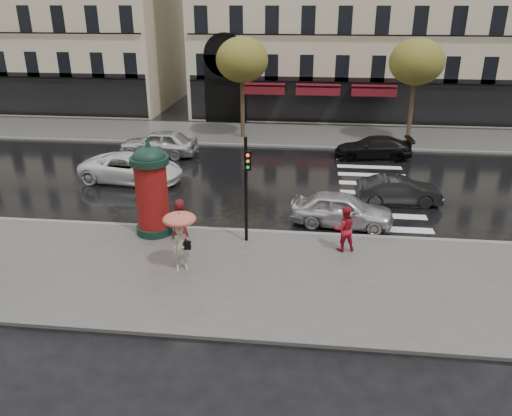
# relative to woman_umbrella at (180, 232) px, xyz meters

# --- Properties ---
(ground) EXTENTS (160.00, 160.00, 0.00)m
(ground) POSITION_rel_woman_umbrella_xyz_m (1.57, 0.40, -1.54)
(ground) COLOR black
(ground) RESTS_ON ground
(near_sidewalk) EXTENTS (90.00, 7.00, 0.12)m
(near_sidewalk) POSITION_rel_woman_umbrella_xyz_m (1.57, -0.10, -1.48)
(near_sidewalk) COLOR #474744
(near_sidewalk) RESTS_ON ground
(far_sidewalk) EXTENTS (90.00, 6.00, 0.12)m
(far_sidewalk) POSITION_rel_woman_umbrella_xyz_m (1.57, 19.40, -1.48)
(far_sidewalk) COLOR #474744
(far_sidewalk) RESTS_ON ground
(near_kerb) EXTENTS (90.00, 0.25, 0.14)m
(near_kerb) POSITION_rel_woman_umbrella_xyz_m (1.57, 3.40, -1.47)
(near_kerb) COLOR slate
(near_kerb) RESTS_ON ground
(far_kerb) EXTENTS (90.00, 0.25, 0.14)m
(far_kerb) POSITION_rel_woman_umbrella_xyz_m (1.57, 16.40, -1.47)
(far_kerb) COLOR slate
(far_kerb) RESTS_ON ground
(zebra_crossing) EXTENTS (3.60, 11.75, 0.01)m
(zebra_crossing) POSITION_rel_woman_umbrella_xyz_m (7.57, 10.00, -1.54)
(zebra_crossing) COLOR silver
(zebra_crossing) RESTS_ON ground
(tree_far_left) EXTENTS (3.40, 3.40, 6.64)m
(tree_far_left) POSITION_rel_woman_umbrella_xyz_m (-0.43, 18.40, 3.63)
(tree_far_left) COLOR #38281C
(tree_far_left) RESTS_ON ground
(tree_far_right) EXTENTS (3.40, 3.40, 6.64)m
(tree_far_right) POSITION_rel_woman_umbrella_xyz_m (10.57, 18.40, 3.63)
(tree_far_right) COLOR #38281C
(tree_far_right) RESTS_ON ground
(woman_umbrella) EXTENTS (1.12, 1.12, 2.16)m
(woman_umbrella) POSITION_rel_woman_umbrella_xyz_m (0.00, 0.00, 0.00)
(woman_umbrella) COLOR beige
(woman_umbrella) RESTS_ON near_sidewalk
(woman_red) EXTENTS (0.97, 0.84, 1.73)m
(woman_red) POSITION_rel_woman_umbrella_xyz_m (5.57, 2.10, -0.56)
(woman_red) COLOR #AA1525
(woman_red) RESTS_ON near_sidewalk
(man_burgundy) EXTENTS (0.82, 0.55, 1.65)m
(man_burgundy) POSITION_rel_woman_umbrella_xyz_m (-0.64, 2.31, -0.60)
(man_burgundy) COLOR #531015
(man_burgundy) RESTS_ON near_sidewalk
(morris_column) EXTENTS (1.48, 1.48, 3.99)m
(morris_column) POSITION_rel_woman_umbrella_xyz_m (-1.83, 2.80, 0.49)
(morris_column) COLOR black
(morris_column) RESTS_ON near_sidewalk
(traffic_light) EXTENTS (0.30, 0.40, 4.10)m
(traffic_light) POSITION_rel_woman_umbrella_xyz_m (1.92, 2.43, 1.06)
(traffic_light) COLOR black
(traffic_light) RESTS_ON near_sidewalk
(car_silver) EXTENTS (4.39, 2.22, 1.43)m
(car_silver) POSITION_rel_woman_umbrella_xyz_m (5.62, 4.60, -0.82)
(car_silver) COLOR silver
(car_silver) RESTS_ON ground
(car_darkgrey) EXTENTS (3.92, 1.57, 1.27)m
(car_darkgrey) POSITION_rel_woman_umbrella_xyz_m (8.34, 7.38, -0.91)
(car_darkgrey) COLOR black
(car_darkgrey) RESTS_ON ground
(car_white) EXTENTS (5.52, 3.08, 1.46)m
(car_white) POSITION_rel_woman_umbrella_xyz_m (-4.91, 8.93, -0.81)
(car_white) COLOR white
(car_white) RESTS_ON ground
(car_black) EXTENTS (4.58, 2.05, 1.30)m
(car_black) POSITION_rel_woman_umbrella_xyz_m (7.91, 14.58, -0.89)
(car_black) COLOR black
(car_black) RESTS_ON ground
(car_far_silver) EXTENTS (4.76, 2.13, 1.59)m
(car_far_silver) POSITION_rel_woman_umbrella_xyz_m (-4.89, 13.64, -0.75)
(car_far_silver) COLOR silver
(car_far_silver) RESTS_ON ground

